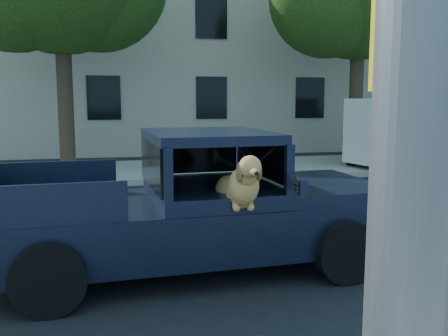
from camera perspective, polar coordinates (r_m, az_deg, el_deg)
The scene contains 6 objects.
ground at distance 6.39m, azimuth 13.40°, elevation -12.32°, with size 120.00×120.00×0.00m, color black.
far_sidewalk at distance 14.97m, azimuth -2.04°, elevation -0.14°, with size 60.00×4.00×0.15m, color gray.
lane_stripes at distance 10.18m, azimuth 15.25°, elevation -4.70°, with size 21.60×0.14×0.01m, color silver, non-canonical shape.
building_main at distance 22.71m, azimuth 2.15°, elevation 13.83°, with size 26.00×6.00×9.00m, color #B9B198.
pickup_truck at distance 6.40m, azimuth -4.51°, elevation -6.45°, with size 5.08×2.64×1.78m.
mail_truck at distance 16.06m, azimuth 20.64°, elevation 3.06°, with size 4.31×2.86×2.18m.
Camera 1 is at (-2.66, -5.37, 2.20)m, focal length 40.00 mm.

